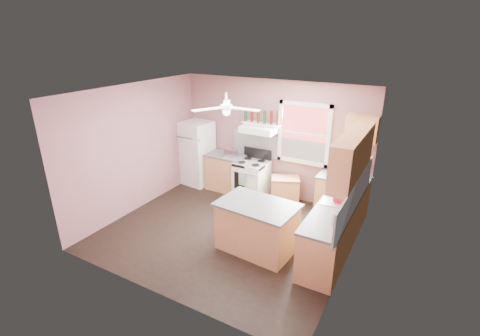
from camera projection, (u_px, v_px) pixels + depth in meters
The scene contains 32 objects.
floor at pixel (228, 231), 6.81m from camera, with size 4.50×4.50×0.00m, color black.
ceiling at pixel (226, 92), 5.82m from camera, with size 4.50×4.50×0.00m, color white.
wall_back at pixel (273, 139), 7.96m from camera, with size 4.50×0.05×2.70m, color #825658.
wall_right at pixel (355, 194), 5.28m from camera, with size 0.05×4.00×2.70m, color #825658.
wall_left at pixel (135, 148), 7.35m from camera, with size 0.05×4.00×2.70m, color #825658.
backsplash_back at pixel (290, 150), 7.79m from camera, with size 2.90×0.03×0.55m, color white.
backsplash_right at pixel (355, 196), 5.60m from camera, with size 0.03×2.60×0.55m, color white.
window_view at pixel (304, 134), 7.49m from camera, with size 1.00×0.02×1.20m, color maroon.
window_frame at pixel (304, 134), 7.47m from camera, with size 1.16×0.07×1.36m, color white.
refrigerator at pixel (197, 153), 8.72m from camera, with size 0.68×0.66×1.61m, color white.
base_cabinet_left at pixel (227, 173), 8.51m from camera, with size 0.90×0.60×0.86m, color #AC7847.
counter_left at pixel (226, 155), 8.35m from camera, with size 0.92×0.62×0.04m, color #4C4C4E.
toaster at pixel (231, 153), 8.17m from camera, with size 0.28×0.16×0.18m, color silver.
stove at pixel (251, 179), 8.12m from camera, with size 0.71×0.64×0.86m, color white.
range_hood at pixel (259, 129), 7.74m from camera, with size 0.78×0.50×0.14m, color white.
bottle_shelf at pixel (261, 124), 7.80m from camera, with size 0.90×0.26×0.03m, color white.
cart at pixel (285, 190), 7.84m from camera, with size 0.62×0.41×0.62m, color #AC7847.
base_cabinet_corner at pixel (342, 197), 7.23m from camera, with size 1.00×0.60×0.86m, color #AC7847.
base_cabinet_right at pixel (333, 231), 6.01m from camera, with size 0.60×2.20×0.86m, color #AC7847.
counter_corner at pixel (344, 177), 7.07m from camera, with size 1.02×0.62×0.04m, color #4C4C4E.
counter_right at pixel (335, 208), 5.85m from camera, with size 0.62×2.22×0.04m, color #4C4C4E.
sink at pixel (338, 202), 6.00m from camera, with size 0.55×0.45×0.03m, color silver.
faucet at pixel (348, 201), 5.90m from camera, with size 0.03×0.03×0.14m, color silver.
upper_cabinet_right at pixel (353, 155), 5.62m from camera, with size 0.33×1.80×0.76m, color #AC7847.
upper_cabinet_corner at pixel (362, 129), 6.71m from camera, with size 0.60×0.33×0.52m, color #AC7847.
paper_towel at pixel (364, 161), 6.92m from camera, with size 0.12×0.12×0.26m, color white.
island at pixel (257, 228), 6.11m from camera, with size 1.27×0.81×0.86m, color #AC7847.
island_top at pixel (257, 205), 5.94m from camera, with size 1.35×0.88×0.04m, color #4C4C4E.
ceiling_fan_hub at pixel (226, 107), 5.91m from camera, with size 0.20×0.20×0.08m, color white.
soap_bottle at pixel (334, 216), 5.32m from camera, with size 0.09×0.09×0.23m, color silver.
red_caddy at pixel (338, 198), 6.05m from camera, with size 0.18×0.12×0.10m, color red.
wine_bottles at pixel (262, 117), 7.74m from camera, with size 0.86×0.06×0.31m.
Camera 1 is at (3.08, -5.02, 3.64)m, focal length 26.00 mm.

